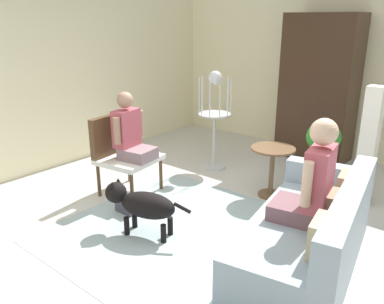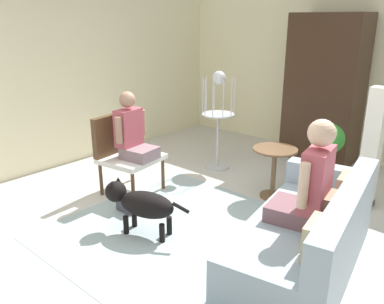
% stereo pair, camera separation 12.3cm
% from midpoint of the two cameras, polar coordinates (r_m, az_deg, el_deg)
% --- Properties ---
extents(ground_plane, '(8.05, 8.05, 0.00)m').
position_cam_midpoint_polar(ground_plane, '(4.17, 0.93, -11.37)').
color(ground_plane, beige).
extents(back_wall, '(6.13, 0.12, 2.62)m').
position_cam_midpoint_polar(back_wall, '(6.63, 20.90, 10.77)').
color(back_wall, beige).
rests_on(back_wall, ground).
extents(left_wall, '(0.12, 7.30, 2.62)m').
position_cam_midpoint_polar(left_wall, '(6.05, -18.16, 10.39)').
color(left_wall, beige).
rests_on(left_wall, ground).
extents(area_rug, '(2.64, 2.37, 0.01)m').
position_cam_midpoint_polar(area_rug, '(4.06, 0.62, -12.15)').
color(area_rug, '#9EB2B7').
rests_on(area_rug, ground).
extents(couch, '(1.14, 1.97, 0.80)m').
position_cam_midpoint_polar(couch, '(3.65, 17.48, -11.52)').
color(couch, '#8EA0AD').
rests_on(couch, ground).
extents(armchair, '(0.71, 0.75, 0.97)m').
position_cam_midpoint_polar(armchair, '(4.98, -9.21, 0.65)').
color(armchair, '#4C331E').
rests_on(armchair, ground).
extents(person_on_couch, '(0.52, 0.54, 0.91)m').
position_cam_midpoint_polar(person_on_couch, '(3.41, 17.60, -4.25)').
color(person_on_couch, '#744F58').
extents(person_on_armchair, '(0.48, 0.50, 0.80)m').
position_cam_midpoint_polar(person_on_armchair, '(4.81, -7.89, 2.86)').
color(person_on_armchair, gray).
extents(round_end_table, '(0.53, 0.53, 0.63)m').
position_cam_midpoint_polar(round_end_table, '(4.86, 12.47, -1.80)').
color(round_end_table, brown).
rests_on(round_end_table, ground).
extents(dog, '(0.90, 0.44, 0.55)m').
position_cam_midpoint_polar(dog, '(4.02, -6.52, -7.31)').
color(dog, black).
rests_on(dog, ground).
extents(bird_cage_stand, '(0.47, 0.47, 1.41)m').
position_cam_midpoint_polar(bird_cage_stand, '(5.63, 4.42, 5.48)').
color(bird_cage_stand, silver).
rests_on(bird_cage_stand, ground).
extents(potted_plant, '(0.43, 0.43, 0.86)m').
position_cam_midpoint_polar(potted_plant, '(5.29, 19.36, 0.25)').
color(potted_plant, beige).
rests_on(potted_plant, ground).
extents(column_lamp, '(0.20, 0.20, 1.40)m').
position_cam_midpoint_polar(column_lamp, '(4.90, 25.12, 0.32)').
color(column_lamp, '#4C4742').
rests_on(column_lamp, ground).
extents(armoire_cabinet, '(1.06, 0.56, 2.17)m').
position_cam_midpoint_polar(armoire_cabinet, '(6.30, 19.07, 8.52)').
color(armoire_cabinet, '#382316').
rests_on(armoire_cabinet, ground).
extents(handbag, '(0.26, 0.14, 0.17)m').
position_cam_midpoint_polar(handbag, '(4.58, -8.48, -7.47)').
color(handbag, '#3F3F4C').
rests_on(handbag, ground).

